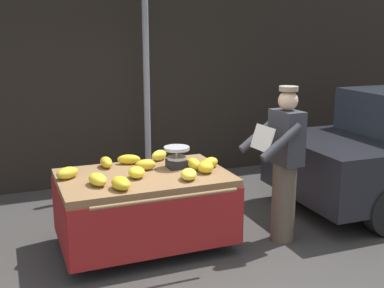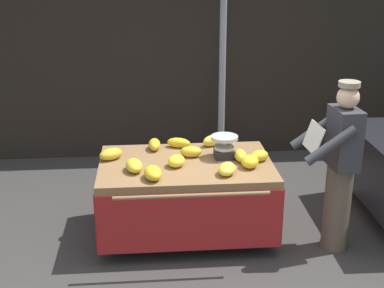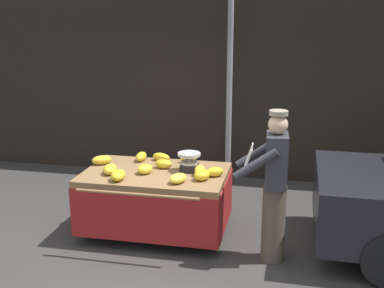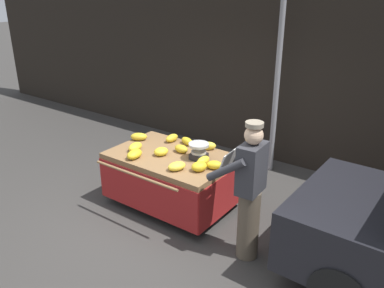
# 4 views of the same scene
# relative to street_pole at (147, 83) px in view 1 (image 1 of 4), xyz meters

# --- Properties ---
(ground_plane) EXTENTS (60.00, 60.00, 0.00)m
(ground_plane) POSITION_rel_street_pole_xyz_m (-0.43, -2.46, -1.55)
(ground_plane) COLOR #383533
(back_wall) EXTENTS (16.00, 0.24, 3.81)m
(back_wall) POSITION_rel_street_pole_xyz_m (-0.43, 0.51, 0.35)
(back_wall) COLOR black
(back_wall) RESTS_ON ground
(street_pole) EXTENTS (0.09, 0.09, 3.11)m
(street_pole) POSITION_rel_street_pole_xyz_m (0.00, 0.00, 0.00)
(street_pole) COLOR gray
(street_pole) RESTS_ON ground
(banana_cart) EXTENTS (1.77, 1.34, 0.82)m
(banana_cart) POSITION_rel_street_pole_xyz_m (-0.64, -1.99, -0.95)
(banana_cart) COLOR olive
(banana_cart) RESTS_ON ground
(weighing_scale) EXTENTS (0.28, 0.28, 0.24)m
(weighing_scale) POSITION_rel_street_pole_xyz_m (-0.23, -1.89, -0.62)
(weighing_scale) COLOR black
(weighing_scale) RESTS_ON banana_cart
(banana_bunch_0) EXTENTS (0.20, 0.29, 0.12)m
(banana_bunch_0) POSITION_rel_street_pole_xyz_m (-1.15, -2.18, -0.68)
(banana_bunch_0) COLOR yellow
(banana_bunch_0) RESTS_ON banana_cart
(banana_bunch_1) EXTENTS (0.28, 0.20, 0.11)m
(banana_bunch_1) POSITION_rel_street_pole_xyz_m (-0.68, -1.55, -0.68)
(banana_bunch_1) COLOR gold
(banana_bunch_1) RESTS_ON banana_cart
(banana_bunch_2) EXTENTS (0.24, 0.29, 0.11)m
(banana_bunch_2) POSITION_rel_street_pole_xyz_m (-0.27, -2.33, -0.68)
(banana_bunch_2) COLOR yellow
(banana_bunch_2) RESTS_ON banana_cart
(banana_bunch_3) EXTENTS (0.19, 0.28, 0.12)m
(banana_bunch_3) POSITION_rel_street_pole_xyz_m (-0.98, -2.38, -0.68)
(banana_bunch_3) COLOR gold
(banana_bunch_3) RESTS_ON banana_cart
(banana_bunch_4) EXTENTS (0.24, 0.26, 0.13)m
(banana_bunch_4) POSITION_rel_street_pole_xyz_m (-0.02, -2.18, -0.67)
(banana_bunch_4) COLOR gold
(banana_bunch_4) RESTS_ON banana_cart
(banana_bunch_5) EXTENTS (0.25, 0.22, 0.11)m
(banana_bunch_5) POSITION_rel_street_pole_xyz_m (0.11, -2.02, -0.68)
(banana_bunch_5) COLOR gold
(banana_bunch_5) RESTS_ON banana_cart
(banana_bunch_6) EXTENTS (0.13, 0.25, 0.12)m
(banana_bunch_6) POSITION_rel_street_pole_xyz_m (-0.95, -1.59, -0.68)
(banana_bunch_6) COLOR gold
(banana_bunch_6) RESTS_ON banana_cart
(banana_bunch_7) EXTENTS (0.29, 0.27, 0.12)m
(banana_bunch_7) POSITION_rel_street_pole_xyz_m (-1.40, -1.85, -0.68)
(banana_bunch_7) COLOR gold
(banana_bunch_7) RESTS_ON banana_cart
(banana_bunch_8) EXTENTS (0.25, 0.22, 0.12)m
(banana_bunch_8) POSITION_rel_street_pole_xyz_m (-0.32, -1.53, -0.68)
(banana_bunch_8) COLOR yellow
(banana_bunch_8) RESTS_ON banana_cart
(banana_bunch_9) EXTENTS (0.13, 0.26, 0.12)m
(banana_bunch_9) POSITION_rel_street_pole_xyz_m (-0.08, -2.00, -0.68)
(banana_bunch_9) COLOR yellow
(banana_bunch_9) RESTS_ON banana_cart
(banana_bunch_10) EXTENTS (0.24, 0.16, 0.11)m
(banana_bunch_10) POSITION_rel_street_pole_xyz_m (-0.57, -1.84, -0.68)
(banana_bunch_10) COLOR gold
(banana_bunch_10) RESTS_ON banana_cart
(banana_bunch_11) EXTENTS (0.23, 0.25, 0.12)m
(banana_bunch_11) POSITION_rel_street_pole_xyz_m (-0.74, -2.09, -0.68)
(banana_bunch_11) COLOR yellow
(banana_bunch_11) RESTS_ON banana_cart
(vendor_person) EXTENTS (0.59, 0.53, 1.71)m
(vendor_person) POSITION_rel_street_pole_xyz_m (0.82, -2.38, -0.68)
(vendor_person) COLOR brown
(vendor_person) RESTS_ON ground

